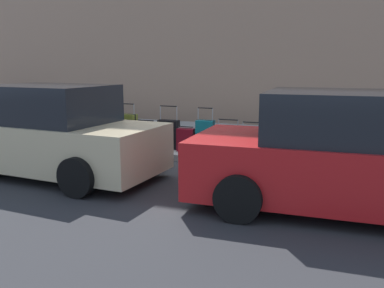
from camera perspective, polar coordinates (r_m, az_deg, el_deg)
ground_plane at (r=8.77m, az=-2.18°, el=-2.43°), size 40.00×40.00×0.00m
sidewalk_curb at (r=11.04m, az=3.05°, el=0.71°), size 18.00×5.00×0.14m
suitcase_maroon_0 at (r=8.52m, az=21.03°, el=-0.80°), size 0.49×0.26×0.58m
suitcase_black_1 at (r=8.46m, az=17.89°, el=0.12°), size 0.35×0.19×1.06m
suitcase_navy_2 at (r=8.55m, az=14.93°, el=-0.03°), size 0.44×0.27×0.90m
suitcase_olive_3 at (r=8.57m, az=11.42°, el=-0.25°), size 0.51×0.29×0.81m
suitcase_silver_4 at (r=8.64m, az=8.09°, el=-0.02°), size 0.40×0.18×0.74m
suitcase_red_5 at (r=8.80m, az=5.01°, el=0.29°), size 0.49×0.21×0.76m
suitcase_teal_6 at (r=8.88m, az=1.84°, el=1.03°), size 0.39×0.23×1.00m
suitcase_maroon_7 at (r=9.06m, az=-0.82°, el=0.56°), size 0.40×0.22×0.57m
suitcase_black_8 at (r=9.37m, az=-3.25°, el=1.36°), size 0.48×0.23×0.99m
suitcase_navy_9 at (r=9.53m, az=-6.41°, el=1.27°), size 0.50×0.25×0.65m
suitcase_olive_10 at (r=9.83m, az=-8.96°, el=1.95°), size 0.46×0.26×1.01m
fire_hydrant at (r=10.13m, az=-12.35°, el=2.24°), size 0.39×0.21×0.76m
bollard_post at (r=10.35m, az=-15.59°, el=2.59°), size 0.14×0.14×0.91m
parked_car_red_0 at (r=6.10m, az=21.14°, el=-1.60°), size 4.48×2.26×1.67m
parked_car_beige_1 at (r=7.99m, az=-19.03°, el=1.33°), size 4.28×2.10×1.67m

